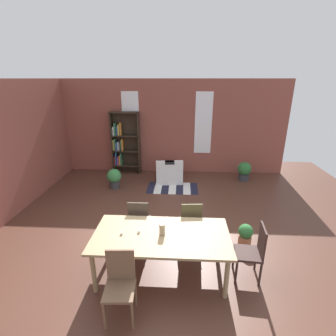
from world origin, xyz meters
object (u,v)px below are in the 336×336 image
object	(u,v)px
potted_plant_corner	(245,235)
dining_table	(161,238)
potted_plant_window	(114,177)
vase_on_table	(162,229)
dining_chair_far_left	(139,220)
potted_plant_by_shelf	(244,171)
bookshelf_tall	(124,143)
dining_chair_far_right	(191,222)
dining_chair_head_right	(253,251)
armchair_white	(169,173)
dining_chair_near_left	(120,283)

from	to	relation	value
potted_plant_corner	dining_table	bearing A→B (deg)	-152.03
potted_plant_window	vase_on_table	bearing A→B (deg)	-63.38
dining_chair_far_left	potted_plant_by_shelf	bearing A→B (deg)	50.79
dining_chair_far_left	bookshelf_tall	size ratio (longest dim) A/B	0.46
dining_chair_far_right	bookshelf_tall	bearing A→B (deg)	118.68
dining_chair_head_right	potted_plant_window	bearing A→B (deg)	132.87
armchair_white	potted_plant_corner	xyz separation A→B (m)	(1.63, -3.12, -0.04)
dining_chair_head_right	potted_plant_window	distance (m)	4.58
dining_chair_head_right	dining_chair_far_left	xyz separation A→B (m)	(-1.93, 0.77, 0.00)
dining_chair_head_right	dining_chair_far_right	world-z (taller)	same
dining_chair_far_right	potted_plant_window	xyz separation A→B (m)	(-2.15, 2.58, -0.19)
dining_table	potted_plant_window	bearing A→B (deg)	116.43
dining_table	dining_chair_far_left	size ratio (longest dim) A/B	2.26
dining_chair_far_right	dining_chair_far_left	xyz separation A→B (m)	(-0.97, -0.00, 0.00)
vase_on_table	dining_chair_far_right	bearing A→B (deg)	58.09
dining_chair_near_left	potted_plant_by_shelf	bearing A→B (deg)	60.60
dining_chair_head_right	potted_plant_window	xyz separation A→B (m)	(-3.11, 3.35, -0.19)
dining_chair_near_left	armchair_white	distance (m)	4.73
potted_plant_corner	vase_on_table	bearing A→B (deg)	-151.81
dining_table	vase_on_table	size ratio (longest dim) A/B	11.48
potted_plant_window	dining_chair_head_right	bearing A→B (deg)	-47.13
bookshelf_tall	potted_plant_window	bearing A→B (deg)	-91.06
dining_table	dining_chair_near_left	world-z (taller)	dining_chair_near_left
potted_plant_by_shelf	dining_chair_far_right	bearing A→B (deg)	-117.87
dining_table	bookshelf_tall	size ratio (longest dim) A/B	1.04
armchair_white	potted_plant_corner	world-z (taller)	armchair_white
potted_plant_by_shelf	potted_plant_window	size ratio (longest dim) A/B	1.03
dining_table	dining_chair_far_right	xyz separation A→B (m)	(0.49, 0.77, -0.17)
bookshelf_tall	potted_plant_by_shelf	size ratio (longest dim) A/B	3.46
dining_chair_far_left	potted_plant_window	xyz separation A→B (m)	(-1.18, 2.58, -0.19)
vase_on_table	dining_chair_near_left	world-z (taller)	dining_chair_near_left
dining_chair_near_left	bookshelf_tall	distance (m)	5.57
dining_chair_far_left	potted_plant_corner	size ratio (longest dim) A/B	2.11
dining_chair_far_left	bookshelf_tall	distance (m)	4.09
dining_chair_far_right	dining_table	bearing A→B (deg)	-122.66
bookshelf_tall	armchair_white	size ratio (longest dim) A/B	2.32
dining_chair_far_right	dining_chair_far_left	world-z (taller)	same
dining_table	dining_chair_far_right	distance (m)	0.92
dining_table	potted_plant_by_shelf	distance (m)	4.75
dining_chair_far_left	armchair_white	world-z (taller)	dining_chair_far_left
armchair_white	potted_plant_window	size ratio (longest dim) A/B	1.53
potted_plant_window	potted_plant_corner	bearing A→B (deg)	-38.16
dining_chair_far_right	potted_plant_window	size ratio (longest dim) A/B	1.64
dining_chair_near_left	potted_plant_corner	distance (m)	2.60
dining_chair_head_right	armchair_white	world-z (taller)	dining_chair_head_right
dining_chair_far_right	dining_chair_far_left	distance (m)	0.97
armchair_white	dining_table	bearing A→B (deg)	-88.77
dining_table	dining_chair_far_left	xyz separation A→B (m)	(-0.48, 0.76, -0.17)
dining_chair_near_left	potted_plant_window	distance (m)	4.28
armchair_white	potted_plant_window	bearing A→B (deg)	-159.37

